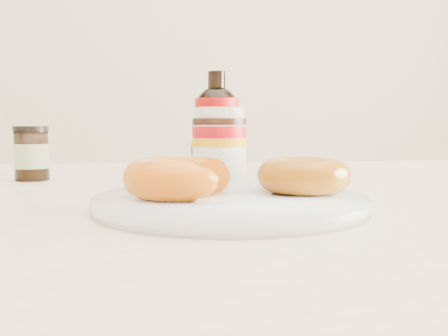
{
  "coord_description": "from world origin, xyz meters",
  "views": [
    {
      "loc": [
        -0.06,
        -0.51,
        0.83
      ],
      "look_at": [
        0.0,
        0.01,
        0.79
      ],
      "focal_mm": 40.0,
      "sensor_mm": 36.0,
      "label": 1
    }
  ],
  "objects": [
    {
      "name": "plate",
      "position": [
        0.0,
        -0.04,
        0.76
      ],
      "size": [
        0.26,
        0.26,
        0.01
      ],
      "color": "white",
      "rests_on": "dining_table"
    },
    {
      "name": "donut_bitten",
      "position": [
        -0.05,
        -0.04,
        0.78
      ],
      "size": [
        0.12,
        0.12,
        0.04
      ],
      "primitive_type": "torus",
      "rotation": [
        0.0,
        0.0,
        0.21
      ],
      "color": "orange",
      "rests_on": "plate"
    },
    {
      "name": "syrup_bottle",
      "position": [
        0.03,
        0.31,
        0.83
      ],
      "size": [
        0.09,
        0.08,
        0.17
      ],
      "primitive_type": null,
      "rotation": [
        0.0,
        0.0,
        -0.05
      ],
      "color": "black",
      "rests_on": "dining_table"
    },
    {
      "name": "dark_jar",
      "position": [
        -0.25,
        0.24,
        0.79
      ],
      "size": [
        0.05,
        0.05,
        0.08
      ],
      "rotation": [
        0.0,
        0.0,
        0.37
      ],
      "color": "black",
      "rests_on": "dining_table"
    },
    {
      "name": "dining_table",
      "position": [
        0.0,
        0.1,
        0.67
      ],
      "size": [
        1.4,
        0.9,
        0.75
      ],
      "color": "beige",
      "rests_on": "ground"
    },
    {
      "name": "donut_whole",
      "position": [
        0.08,
        -0.02,
        0.78
      ],
      "size": [
        0.12,
        0.12,
        0.03
      ],
      "primitive_type": "torus",
      "rotation": [
        0.0,
        0.0,
        0.27
      ],
      "color": "#A2610A",
      "rests_on": "plate"
    },
    {
      "name": "nutella_jar",
      "position": [
        0.01,
        0.16,
        0.81
      ],
      "size": [
        0.07,
        0.07,
        0.1
      ],
      "rotation": [
        0.0,
        0.0,
        -0.34
      ],
      "color": "white",
      "rests_on": "dining_table"
    }
  ]
}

